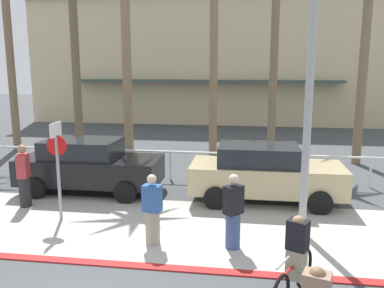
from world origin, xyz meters
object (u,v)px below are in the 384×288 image
at_px(stop_sign_bike_lane, 57,157).
at_px(pedestrian_1, 24,178).
at_px(pedestrian_0, 152,213).
at_px(streetlight_curb, 313,50).
at_px(car_tan_2, 264,173).
at_px(pedestrian_2, 233,215).
at_px(cyclist_red_1, 296,260).
at_px(car_black_1, 89,165).
at_px(palm_tree_2, 73,17).

xyz_separation_m(stop_sign_bike_lane, pedestrian_1, (-1.45, 0.80, -0.84)).
height_order(stop_sign_bike_lane, pedestrian_0, stop_sign_bike_lane).
bearing_deg(streetlight_curb, stop_sign_bike_lane, 177.71).
height_order(car_tan_2, pedestrian_0, car_tan_2).
bearing_deg(car_tan_2, pedestrian_1, -167.64).
bearing_deg(pedestrian_2, car_tan_2, 76.95).
distance_m(cyclist_red_1, pedestrian_0, 3.40).
bearing_deg(stop_sign_bike_lane, pedestrian_0, -21.34).
distance_m(car_black_1, pedestrian_1, 2.03).
distance_m(cyclist_red_1, pedestrian_1, 7.94).
distance_m(streetlight_curb, car_tan_2, 4.32).
relative_size(stop_sign_bike_lane, pedestrian_2, 1.52).
xyz_separation_m(stop_sign_bike_lane, cyclist_red_1, (5.62, -2.79, -0.98)).
height_order(palm_tree_2, cyclist_red_1, palm_tree_2).
xyz_separation_m(palm_tree_2, pedestrian_2, (7.32, -8.82, -5.26)).
bearing_deg(pedestrian_1, palm_tree_2, 101.24).
bearing_deg(car_black_1, pedestrian_1, -127.92).
relative_size(car_black_1, pedestrian_0, 2.72).
height_order(stop_sign_bike_lane, car_black_1, stop_sign_bike_lane).
bearing_deg(pedestrian_0, pedestrian_1, 155.86).
relative_size(car_tan_2, cyclist_red_1, 2.66).
relative_size(stop_sign_bike_lane, car_black_1, 0.58).
height_order(streetlight_curb, palm_tree_2, palm_tree_2).
bearing_deg(stop_sign_bike_lane, pedestrian_1, 150.96).
distance_m(palm_tree_2, pedestrian_2, 12.61).
distance_m(stop_sign_bike_lane, cyclist_red_1, 6.35).
bearing_deg(streetlight_curb, pedestrian_2, -153.65).
distance_m(palm_tree_2, car_tan_2, 11.07).
bearing_deg(streetlight_curb, pedestrian_0, -166.51).
distance_m(car_tan_2, cyclist_red_1, 5.08).
bearing_deg(stop_sign_bike_lane, car_tan_2, 23.40).
relative_size(streetlight_curb, car_tan_2, 1.70).
height_order(stop_sign_bike_lane, pedestrian_2, stop_sign_bike_lane).
height_order(car_tan_2, pedestrian_1, pedestrian_1).
xyz_separation_m(streetlight_curb, car_tan_2, (-0.83, 2.52, -3.41)).
height_order(streetlight_curb, pedestrian_1, streetlight_curb).
height_order(cyclist_red_1, pedestrian_0, pedestrian_0).
bearing_deg(pedestrian_0, car_black_1, 129.92).
bearing_deg(palm_tree_2, car_tan_2, -34.24).
bearing_deg(cyclist_red_1, car_black_1, 138.24).
xyz_separation_m(car_black_1, cyclist_red_1, (5.82, -5.20, -0.18)).
bearing_deg(stop_sign_bike_lane, pedestrian_2, -12.98).
xyz_separation_m(stop_sign_bike_lane, pedestrian_2, (4.49, -1.03, -0.90)).
relative_size(pedestrian_0, pedestrian_1, 0.90).
bearing_deg(streetlight_curb, car_black_1, 157.12).
xyz_separation_m(streetlight_curb, pedestrian_1, (-7.54, 1.05, -3.43)).
xyz_separation_m(stop_sign_bike_lane, palm_tree_2, (-2.84, 7.78, 4.36)).
bearing_deg(cyclist_red_1, pedestrian_2, 122.91).
bearing_deg(pedestrian_0, pedestrian_2, 0.66).
xyz_separation_m(stop_sign_bike_lane, car_black_1, (-0.20, 2.41, -0.81)).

